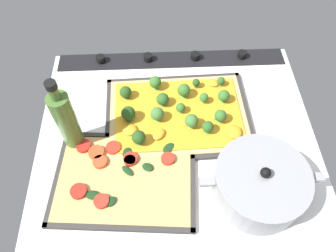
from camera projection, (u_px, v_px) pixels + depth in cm
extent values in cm
cube|color=white|center=(177.00, 139.00, 90.99)|extent=(75.47, 65.31, 3.00)
cube|color=black|center=(172.00, 59.00, 105.78)|extent=(72.45, 7.00, 0.80)
cylinder|color=black|center=(242.00, 54.00, 105.26)|extent=(2.80, 2.80, 1.80)
cylinder|color=black|center=(195.00, 56.00, 104.89)|extent=(2.80, 2.80, 1.80)
cylinder|color=black|center=(148.00, 57.00, 104.52)|extent=(2.80, 2.80, 1.80)
cylinder|color=black|center=(101.00, 59.00, 104.15)|extent=(2.80, 2.80, 1.80)
cube|color=#33302D|center=(178.00, 116.00, 93.27)|extent=(41.28, 30.06, 0.50)
cube|color=#33302D|center=(174.00, 79.00, 100.70)|extent=(40.49, 2.34, 1.30)
cube|color=#33302D|center=(183.00, 158.00, 85.17)|extent=(40.49, 2.34, 1.30)
cube|color=#33302D|center=(246.00, 111.00, 93.73)|extent=(2.02, 28.95, 1.30)
cube|color=#33302D|center=(108.00, 119.00, 92.14)|extent=(2.02, 28.95, 1.30)
cube|color=tan|center=(178.00, 115.00, 92.65)|extent=(38.81, 27.60, 1.00)
cube|color=gold|center=(178.00, 113.00, 92.07)|extent=(35.69, 24.86, 0.40)
cone|color=#427635|center=(196.00, 86.00, 96.75)|extent=(1.21, 1.21, 1.15)
sphere|color=#264C1C|center=(196.00, 83.00, 95.59)|extent=(2.20, 2.20, 2.20)
cone|color=#4D8B3F|center=(220.00, 84.00, 97.16)|extent=(1.25, 1.25, 1.09)
sphere|color=#2D5B23|center=(221.00, 81.00, 96.00)|extent=(2.27, 2.27, 2.27)
cone|color=#68AD54|center=(191.00, 125.00, 88.93)|extent=(2.01, 2.01, 1.08)
sphere|color=#427533|center=(191.00, 121.00, 87.35)|extent=(3.66, 3.66, 3.66)
cone|color=#427635|center=(126.00, 96.00, 94.71)|extent=(1.89, 1.89, 0.87)
sphere|color=#264C1C|center=(126.00, 92.00, 93.29)|extent=(3.43, 3.43, 3.43)
cone|color=#427635|center=(139.00, 141.00, 85.91)|extent=(2.00, 2.00, 1.21)
sphere|color=#264C1C|center=(139.00, 137.00, 84.28)|extent=(3.64, 3.64, 3.64)
cone|color=#68AD54|center=(157.00, 118.00, 90.21)|extent=(2.04, 2.04, 1.07)
sphere|color=#427533|center=(157.00, 114.00, 88.62)|extent=(3.70, 3.70, 3.70)
cone|color=#4D8B3F|center=(163.00, 103.00, 93.22)|extent=(1.94, 1.94, 0.94)
sphere|color=#2D5B23|center=(163.00, 99.00, 91.73)|extent=(3.53, 3.53, 3.53)
cone|color=#5B9F46|center=(223.00, 100.00, 93.77)|extent=(1.83, 1.83, 1.14)
sphere|color=#386B28|center=(224.00, 96.00, 92.26)|extent=(3.34, 3.34, 3.34)
cone|color=#5B9F46|center=(155.00, 87.00, 96.41)|extent=(1.92, 1.92, 1.34)
sphere|color=#386B28|center=(155.00, 82.00, 94.77)|extent=(3.50, 3.50, 3.50)
cone|color=#5B9F46|center=(180.00, 111.00, 91.76)|extent=(1.45, 1.45, 0.86)
sphere|color=#386B28|center=(181.00, 108.00, 90.59)|extent=(2.63, 2.63, 2.63)
cone|color=#4D8B3F|center=(207.00, 130.00, 87.96)|extent=(1.72, 1.72, 1.08)
sphere|color=#2D5B23|center=(208.00, 127.00, 86.54)|extent=(3.13, 3.13, 3.13)
cone|color=#5B9F46|center=(203.00, 101.00, 93.61)|extent=(1.40, 1.40, 1.05)
sphere|color=#386B28|center=(204.00, 98.00, 92.39)|extent=(2.55, 2.55, 2.55)
cone|color=#427635|center=(129.00, 118.00, 90.17)|extent=(2.13, 2.13, 1.22)
sphere|color=#264C1C|center=(128.00, 113.00, 88.46)|extent=(3.88, 3.88, 3.88)
cone|color=#5B9F46|center=(220.00, 120.00, 89.85)|extent=(1.83, 1.83, 1.16)
sphere|color=#386B28|center=(221.00, 116.00, 88.34)|extent=(3.33, 3.33, 3.33)
cone|color=#5B9F46|center=(184.00, 95.00, 94.78)|extent=(2.02, 2.02, 1.24)
sphere|color=#386B28|center=(184.00, 90.00, 93.13)|extent=(3.67, 3.67, 3.67)
ellipsoid|color=gold|center=(217.00, 114.00, 90.92)|extent=(4.97, 4.96, 1.28)
ellipsoid|color=gold|center=(213.00, 83.00, 97.43)|extent=(3.98, 3.48, 1.17)
ellipsoid|color=gold|center=(159.00, 134.00, 87.17)|extent=(4.62, 4.89, 1.40)
ellipsoid|color=gold|center=(234.00, 132.00, 87.51)|extent=(4.16, 4.50, 1.52)
ellipsoid|color=gold|center=(130.00, 130.00, 87.97)|extent=(4.91, 4.77, 1.38)
cube|color=#33302D|center=(125.00, 180.00, 82.16)|extent=(37.02, 28.34, 0.50)
cube|color=#33302D|center=(130.00, 138.00, 88.69)|extent=(35.09, 3.98, 1.30)
cube|color=#33302D|center=(119.00, 228.00, 74.97)|extent=(35.09, 3.98, 1.30)
cube|color=#33302D|center=(193.00, 182.00, 81.49)|extent=(3.23, 25.65, 1.30)
cube|color=#33302D|center=(57.00, 177.00, 82.17)|extent=(3.23, 25.65, 1.30)
cube|color=tan|center=(125.00, 179.00, 81.58)|extent=(34.44, 25.76, 0.90)
cylinder|color=#D14723|center=(96.00, 152.00, 84.72)|extent=(4.08, 4.08, 1.00)
cylinder|color=#D14723|center=(100.00, 162.00, 83.17)|extent=(3.67, 3.67, 1.00)
cylinder|color=red|center=(113.00, 148.00, 85.51)|extent=(3.84, 3.84, 1.00)
cylinder|color=#B22319|center=(83.00, 146.00, 85.79)|extent=(3.87, 3.87, 1.00)
cylinder|color=red|center=(168.00, 159.00, 83.68)|extent=(3.51, 3.51, 1.00)
cylinder|color=red|center=(101.00, 201.00, 77.31)|extent=(3.65, 3.65, 1.00)
cylinder|color=#B22319|center=(79.00, 191.00, 78.72)|extent=(4.00, 4.00, 1.00)
cylinder|color=red|center=(131.00, 159.00, 83.69)|extent=(3.68, 3.68, 1.00)
cylinder|color=#B22319|center=(130.00, 161.00, 83.37)|extent=(3.05, 3.05, 1.00)
ellipsoid|color=#193819|center=(169.00, 148.00, 85.62)|extent=(4.37, 4.25, 0.60)
ellipsoid|color=#193819|center=(128.00, 153.00, 84.73)|extent=(2.92, 3.69, 0.60)
ellipsoid|color=#193819|center=(93.00, 195.00, 78.28)|extent=(4.15, 3.09, 0.60)
ellipsoid|color=#193819|center=(148.00, 167.00, 82.46)|extent=(3.64, 3.34, 0.60)
ellipsoid|color=#193819|center=(127.00, 171.00, 81.89)|extent=(3.73, 3.78, 0.60)
ellipsoid|color=#193819|center=(110.00, 202.00, 77.36)|extent=(3.93, 3.62, 0.60)
cylinder|color=gray|center=(259.00, 185.00, 76.87)|extent=(21.39, 21.39, 8.93)
cylinder|color=gray|center=(264.00, 176.00, 72.84)|extent=(21.81, 21.81, 0.80)
sphere|color=black|center=(266.00, 173.00, 71.52)|extent=(2.40, 2.40, 2.40)
cube|color=gray|center=(316.00, 178.00, 74.81)|extent=(3.60, 2.00, 1.20)
cube|color=gray|center=(207.00, 182.00, 74.20)|extent=(3.60, 2.00, 1.20)
cylinder|color=#476B2D|center=(67.00, 122.00, 80.72)|extent=(5.21, 5.21, 19.07)
cylinder|color=#476B2D|center=(54.00, 93.00, 71.38)|extent=(2.35, 2.35, 3.50)
cylinder|color=black|center=(51.00, 85.00, 69.28)|extent=(2.61, 2.61, 1.60)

